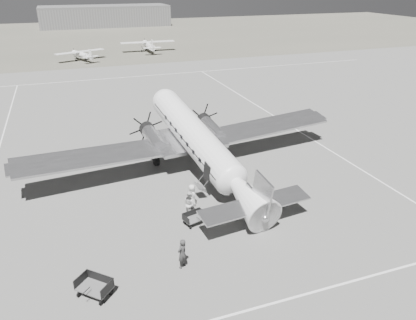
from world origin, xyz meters
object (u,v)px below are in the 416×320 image
at_px(hangar_main, 105,16).
at_px(baggage_cart_near, 194,218).
at_px(light_plane_left, 82,55).
at_px(dc3_airliner, 200,144).
at_px(ground_crew, 182,254).
at_px(light_plane_right, 148,46).
at_px(ramp_agent, 190,204).
at_px(passenger, 192,196).
at_px(baggage_cart_far, 94,288).

relative_size(hangar_main, baggage_cart_near, 27.86).
bearing_deg(light_plane_left, baggage_cart_near, -109.70).
distance_m(dc3_airliner, ground_crew, 12.09).
relative_size(light_plane_right, ground_crew, 6.46).
bearing_deg(baggage_cart_near, light_plane_right, 64.70).
xyz_separation_m(ground_crew, ramp_agent, (2.06, 5.08, 0.03)).
xyz_separation_m(light_plane_left, baggage_cart_near, (2.97, -63.21, -0.62)).
bearing_deg(dc3_airliner, baggage_cart_near, -118.17).
relative_size(hangar_main, passenger, 23.78).
bearing_deg(light_plane_right, baggage_cart_far, -103.19).
distance_m(hangar_main, ground_crew, 130.20).
height_order(dc3_airliner, light_plane_right, dc3_airliner).
distance_m(light_plane_left, baggage_cart_far, 68.00).
distance_m(baggage_cart_near, ramp_agent, 1.20).
bearing_deg(light_plane_left, dc3_airliner, -106.59).
distance_m(light_plane_right, baggage_cart_far, 76.18).
relative_size(hangar_main, dc3_airliner, 1.45).
bearing_deg(hangar_main, dc3_airliner, -93.11).
xyz_separation_m(hangar_main, light_plane_left, (-12.17, -62.48, -2.25)).
bearing_deg(ground_crew, baggage_cart_near, -150.78).
relative_size(baggage_cart_far, passenger, 1.05).
bearing_deg(ground_crew, light_plane_right, -134.65).
bearing_deg(passenger, ramp_agent, 174.41).
relative_size(hangar_main, ramp_agent, 21.87).
height_order(dc3_airliner, baggage_cart_far, dc3_airliner).
distance_m(ramp_agent, passenger, 1.25).
bearing_deg(baggage_cart_far, ground_crew, 51.66).
bearing_deg(baggage_cart_far, dc3_airliner, 94.14).
height_order(light_plane_left, light_plane_right, light_plane_right).
bearing_deg(passenger, light_plane_right, 8.88).
xyz_separation_m(dc3_airliner, baggage_cart_far, (-9.70, -11.62, -2.23)).
xyz_separation_m(dc3_airliner, passenger, (-2.20, -4.73, -1.87)).
distance_m(light_plane_left, light_plane_right, 15.87).
height_order(ground_crew, ramp_agent, ramp_agent).
bearing_deg(ramp_agent, light_plane_left, -5.07).
bearing_deg(hangar_main, baggage_cart_far, -97.06).
relative_size(dc3_airliner, baggage_cart_far, 15.61).
height_order(light_plane_left, ground_crew, light_plane_left).
bearing_deg(light_plane_left, passenger, -109.09).
xyz_separation_m(dc3_airliner, light_plane_right, (8.99, 62.23, -1.50)).
relative_size(light_plane_left, ramp_agent, 5.25).
relative_size(ground_crew, ramp_agent, 0.97).
distance_m(baggage_cart_far, ground_crew, 4.99).
bearing_deg(baggage_cart_near, baggage_cart_far, -161.78).
bearing_deg(hangar_main, baggage_cart_near, -94.18).
bearing_deg(ground_crew, hangar_main, -128.95).
relative_size(light_plane_right, ramp_agent, 6.27).
xyz_separation_m(light_plane_left, light_plane_right, (14.70, 5.97, 0.20)).
relative_size(light_plane_left, baggage_cart_far, 5.44).
bearing_deg(baggage_cart_far, hangar_main, 126.93).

